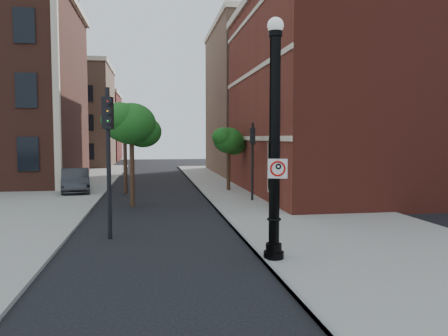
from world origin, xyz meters
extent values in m
plane|color=black|center=(0.00, 0.00, 0.00)|extent=(120.00, 120.00, 0.00)
cube|color=gray|center=(6.00, 10.00, 0.06)|extent=(8.00, 60.00, 0.12)
cube|color=gray|center=(-9.00, 18.00, 0.06)|extent=(10.00, 50.00, 0.12)
cube|color=gray|center=(2.05, 10.00, 0.07)|extent=(0.10, 60.00, 0.14)
cube|color=maroon|center=(16.00, 14.00, 6.00)|extent=(22.00, 16.00, 12.00)
cube|color=beige|center=(16.00, 14.00, 12.25)|extent=(22.30, 16.30, 0.50)
cube|color=black|center=(4.96, 9.00, 2.00)|extent=(0.08, 1.40, 2.40)
cube|color=beige|center=(4.97, 14.00, 3.50)|extent=(0.06, 16.00, 0.25)
cube|color=beige|center=(4.97, 14.00, 7.50)|extent=(0.06, 16.00, 0.25)
cube|color=beige|center=(4.97, 14.00, 11.00)|extent=(0.06, 16.00, 0.25)
cube|color=beige|center=(-7.00, 17.00, 7.00)|extent=(0.40, 0.40, 14.00)
cube|color=#966B51|center=(-12.00, 44.00, 6.00)|extent=(12.00, 12.00, 12.00)
cube|color=maroon|center=(-12.00, 58.00, 5.00)|extent=(12.00, 12.00, 10.00)
cube|color=#966B51|center=(16.00, 30.00, 7.00)|extent=(22.00, 14.00, 14.00)
cylinder|color=black|center=(2.32, -0.51, 0.16)|extent=(0.58, 0.58, 0.31)
cylinder|color=black|center=(2.32, -0.51, 0.41)|extent=(0.45, 0.45, 0.26)
cylinder|color=black|center=(2.32, -0.51, 3.31)|extent=(0.31, 0.31, 5.99)
torus|color=black|center=(2.32, -0.51, 1.24)|extent=(0.41, 0.41, 0.06)
cylinder|color=black|center=(2.32, -0.51, 6.39)|extent=(0.37, 0.37, 0.16)
sphere|color=silver|center=(2.32, -0.51, 6.61)|extent=(0.45, 0.45, 0.45)
cube|color=white|center=(2.36, -0.68, 2.69)|extent=(0.54, 0.15, 0.55)
cube|color=black|center=(2.36, -0.68, 2.94)|extent=(0.53, 0.13, 0.05)
cube|color=black|center=(2.36, -0.68, 2.44)|extent=(0.53, 0.13, 0.05)
cube|color=black|center=(2.12, -0.62, 2.69)|extent=(0.05, 0.02, 0.55)
cube|color=black|center=(2.61, -0.74, 2.69)|extent=(0.05, 0.02, 0.55)
torus|color=#C20C07|center=(2.36, -0.68, 2.69)|extent=(0.44, 0.15, 0.44)
cube|color=#C20C07|center=(2.36, -0.68, 2.69)|extent=(0.30, 0.08, 0.31)
cube|color=black|center=(2.32, -0.67, 2.69)|extent=(0.05, 0.02, 0.25)
torus|color=black|center=(2.39, -0.68, 2.75)|extent=(0.18, 0.09, 0.17)
cylinder|color=black|center=(2.36, -0.68, 2.93)|extent=(0.03, 0.03, 0.03)
imported|color=#2B2B30|center=(-5.92, 16.68, 0.78)|extent=(2.44, 4.97, 1.57)
cylinder|color=black|center=(-2.55, 3.23, 2.63)|extent=(0.15, 0.15, 5.26)
cube|color=black|center=(-2.55, 3.23, 4.39)|extent=(0.39, 0.38, 1.10)
sphere|color=#E50505|center=(-2.51, 3.06, 4.77)|extent=(0.20, 0.20, 0.20)
sphere|color=#FF8C00|center=(-2.51, 3.06, 4.44)|extent=(0.20, 0.20, 0.20)
sphere|color=#00E519|center=(-2.51, 3.06, 4.11)|extent=(0.20, 0.20, 0.20)
cylinder|color=black|center=(4.34, 10.84, 2.17)|extent=(0.13, 0.13, 4.34)
cube|color=black|center=(4.34, 10.84, 3.62)|extent=(0.29, 0.28, 0.90)
sphere|color=#E50505|center=(4.36, 10.70, 3.94)|extent=(0.16, 0.16, 0.16)
sphere|color=#FF8C00|center=(4.36, 10.70, 3.67)|extent=(0.16, 0.16, 0.16)
sphere|color=#00E519|center=(4.36, 10.70, 3.39)|extent=(0.16, 0.16, 0.16)
cylinder|color=#999999|center=(4.80, 7.78, 2.77)|extent=(0.11, 0.11, 5.54)
cylinder|color=#322114|center=(-2.07, 10.35, 1.98)|extent=(0.24, 0.24, 3.96)
ellipsoid|color=#185416|center=(-2.07, 10.35, 4.24)|extent=(2.49, 2.49, 2.12)
ellipsoid|color=#185416|center=(-1.50, 10.80, 3.85)|extent=(1.92, 1.92, 1.63)
ellipsoid|color=#185416|center=(-2.58, 10.01, 4.52)|extent=(1.81, 1.81, 1.54)
cylinder|color=#322114|center=(-2.74, 15.99, 2.03)|extent=(0.24, 0.24, 4.05)
ellipsoid|color=#185416|center=(-2.74, 15.99, 4.34)|extent=(2.55, 2.55, 2.16)
ellipsoid|color=#185416|center=(-2.16, 16.46, 3.94)|extent=(1.97, 1.97, 1.67)
ellipsoid|color=#185416|center=(-3.26, 15.65, 4.63)|extent=(1.85, 1.85, 1.57)
cylinder|color=#322114|center=(3.87, 15.71, 1.57)|extent=(0.24, 0.24, 3.14)
ellipsoid|color=#185416|center=(3.87, 15.71, 3.36)|extent=(1.97, 1.97, 1.68)
ellipsoid|color=#185416|center=(4.32, 16.06, 3.05)|extent=(1.52, 1.52, 1.29)
ellipsoid|color=#185416|center=(3.47, 15.44, 3.58)|extent=(1.43, 1.43, 1.22)
camera|label=1|loc=(-1.07, -12.31, 3.55)|focal=35.00mm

